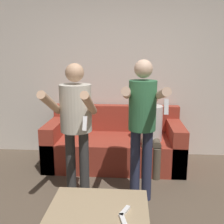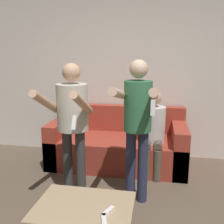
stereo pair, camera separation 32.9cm
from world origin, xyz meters
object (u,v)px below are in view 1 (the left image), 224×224
object	(u,v)px
couch	(115,145)
person_standing_right	(142,117)
coffee_table	(99,211)
remote_near	(123,220)
person_standing_left	(76,117)
person_seated	(151,128)
remote_far	(125,211)

from	to	relation	value
couch	person_standing_right	xyz separation A→B (m)	(0.36, -1.01, 0.69)
person_standing_right	coffee_table	bearing A→B (deg)	-117.13
remote_near	person_standing_left	bearing A→B (deg)	120.41
person_standing_left	person_seated	distance (m)	1.23
person_seated	coffee_table	xyz separation A→B (m)	(-0.54, -1.55, -0.30)
person_standing_right	coffee_table	world-z (taller)	person_standing_right
couch	person_standing_left	xyz separation A→B (m)	(-0.36, -1.00, 0.68)
person_standing_right	person_seated	distance (m)	0.89
person_standing_right	person_seated	world-z (taller)	person_standing_right
person_standing_right	remote_far	world-z (taller)	person_standing_right
person_seated	coffee_table	world-z (taller)	person_seated
couch	remote_near	xyz separation A→B (m)	(0.19, -1.94, 0.10)
person_standing_left	person_seated	world-z (taller)	person_standing_left
person_seated	person_standing_right	bearing A→B (deg)	-100.82
couch	coffee_table	xyz separation A→B (m)	(-0.02, -1.75, 0.05)
couch	coffee_table	size ratio (longest dim) A/B	2.35
person_seated	remote_near	size ratio (longest dim) A/B	7.42
person_standing_left	remote_near	xyz separation A→B (m)	(0.55, -0.94, -0.58)
person_seated	remote_far	size ratio (longest dim) A/B	7.56
person_standing_left	remote_near	world-z (taller)	person_standing_left
person_standing_left	couch	bearing A→B (deg)	70.21
person_seated	remote_far	distance (m)	1.66
remote_near	person_standing_right	bearing A→B (deg)	79.71
couch	person_seated	size ratio (longest dim) A/B	1.72
couch	coffee_table	distance (m)	1.75
person_standing_left	coffee_table	xyz separation A→B (m)	(0.34, -0.75, -0.63)
person_seated	remote_near	bearing A→B (deg)	-100.54
person_seated	couch	bearing A→B (deg)	158.20
person_standing_right	remote_far	size ratio (longest dim) A/B	10.39
coffee_table	person_standing_right	bearing A→B (deg)	62.87
person_standing_right	person_seated	xyz separation A→B (m)	(0.15, 0.80, -0.35)
person_seated	person_standing_left	bearing A→B (deg)	-137.72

